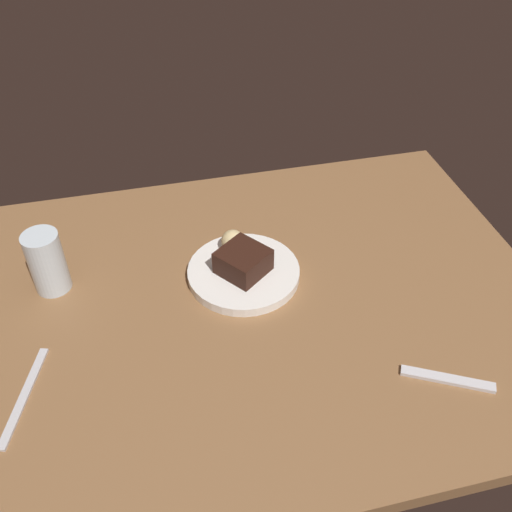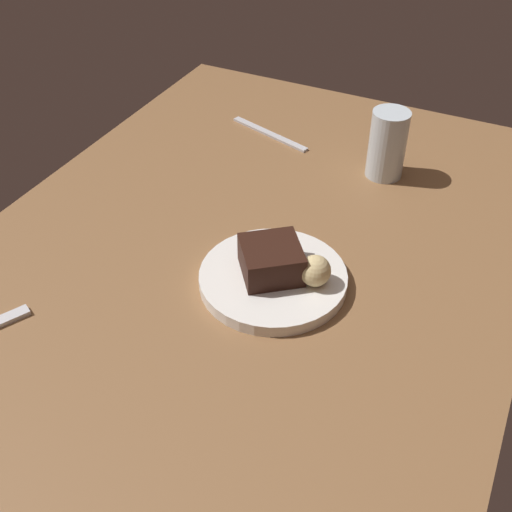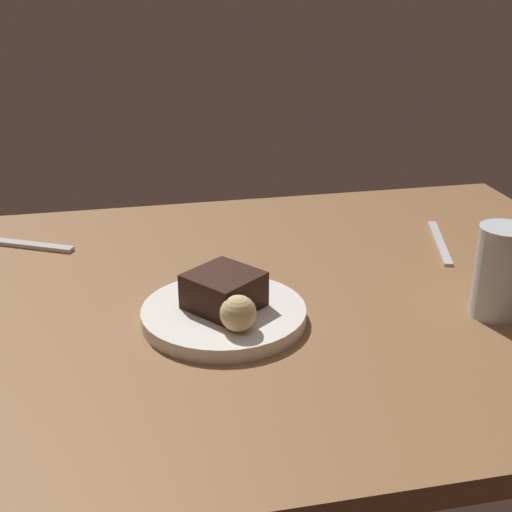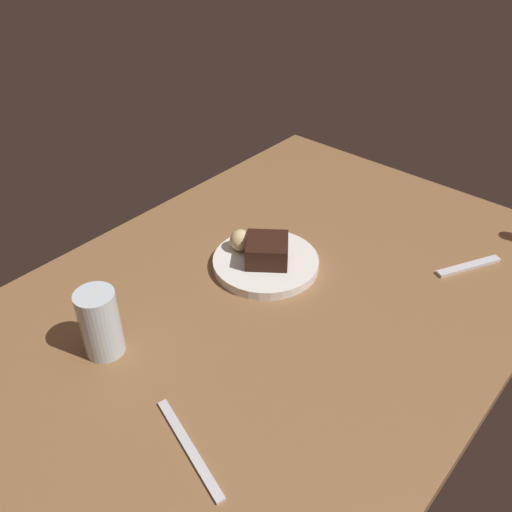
% 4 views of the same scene
% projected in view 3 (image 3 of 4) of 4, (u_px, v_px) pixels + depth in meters
% --- Properties ---
extents(dining_table, '(1.20, 0.84, 0.03)m').
position_uv_depth(dining_table, '(246.00, 304.00, 1.00)').
color(dining_table, brown).
rests_on(dining_table, ground).
extents(dessert_plate, '(0.22, 0.22, 0.02)m').
position_uv_depth(dessert_plate, '(224.00, 314.00, 0.92)').
color(dessert_plate, white).
rests_on(dessert_plate, dining_table).
extents(chocolate_cake_slice, '(0.12, 0.12, 0.05)m').
position_uv_depth(chocolate_cake_slice, '(224.00, 290.00, 0.91)').
color(chocolate_cake_slice, black).
rests_on(chocolate_cake_slice, dessert_plate).
extents(bread_roll, '(0.05, 0.05, 0.05)m').
position_uv_depth(bread_roll, '(238.00, 313.00, 0.86)').
color(bread_roll, '#DBC184').
rests_on(bread_roll, dessert_plate).
extents(water_glass, '(0.07, 0.07, 0.12)m').
position_uv_depth(water_glass, '(500.00, 272.00, 0.92)').
color(water_glass, silver).
rests_on(water_glass, dining_table).
extents(dessert_spoon, '(0.14, 0.09, 0.01)m').
position_uv_depth(dessert_spoon, '(31.00, 245.00, 1.16)').
color(dessert_spoon, silver).
rests_on(dessert_spoon, dining_table).
extents(butter_knife, '(0.07, 0.19, 0.01)m').
position_uv_depth(butter_knife, '(440.00, 242.00, 1.17)').
color(butter_knife, silver).
rests_on(butter_knife, dining_table).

